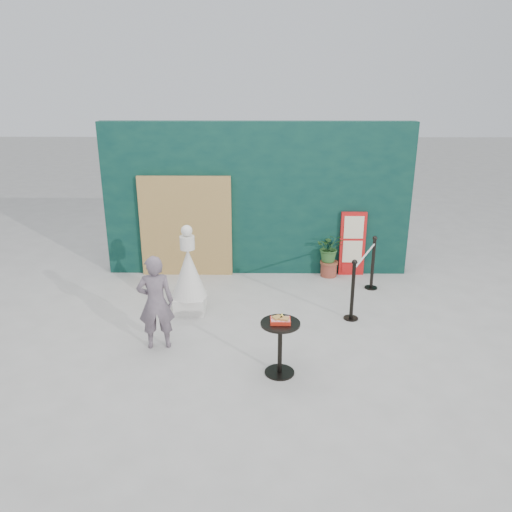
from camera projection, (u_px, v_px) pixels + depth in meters
name	position (u px, v px, depth m)	size (l,w,h in m)	color
ground	(255.00, 347.00, 7.34)	(60.00, 60.00, 0.00)	#ADAAA5
back_wall	(257.00, 200.00, 9.82)	(6.00, 0.30, 3.00)	black
bamboo_fence	(186.00, 227.00, 9.80)	(1.80, 0.08, 2.00)	tan
woman	(156.00, 302.00, 7.13)	(0.52, 0.34, 1.41)	slate
menu_board	(352.00, 244.00, 9.90)	(0.50, 0.07, 1.30)	red
statue	(189.00, 277.00, 8.29)	(0.59, 0.59, 1.52)	beige
cafe_table	(280.00, 340.00, 6.52)	(0.52, 0.52, 0.75)	black
food_basket	(281.00, 320.00, 6.43)	(0.26, 0.19, 0.11)	red
planter	(330.00, 251.00, 9.87)	(0.53, 0.46, 0.90)	brown
stanchion_barrier	(363.00, 276.00, 8.66)	(0.84, 1.54, 1.03)	black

